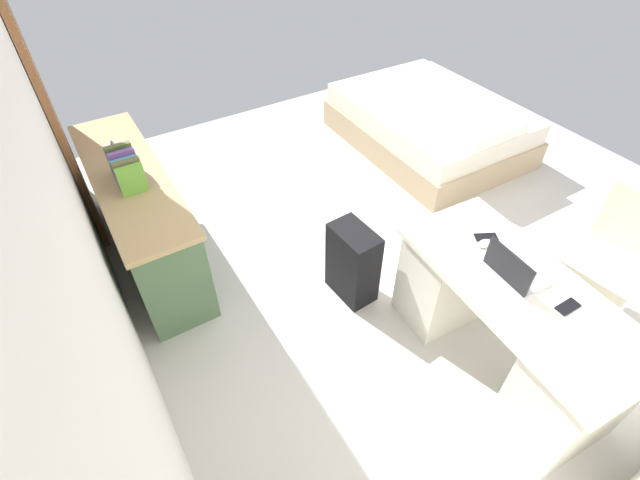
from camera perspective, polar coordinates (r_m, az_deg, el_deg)
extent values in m
plane|color=beige|center=(3.92, 10.37, 0.33)|extent=(5.46, 5.46, 0.00)
cube|color=silver|center=(2.40, -29.98, 5.14)|extent=(4.38, 0.10, 2.72)
cube|color=brown|center=(4.01, -30.63, 13.70)|extent=(0.88, 0.05, 2.04)
cube|color=silver|center=(2.74, 23.87, -5.54)|extent=(1.48, 0.76, 0.04)
cube|color=beige|center=(2.89, 28.70, -16.70)|extent=(0.44, 0.62, 0.70)
cube|color=beige|center=(3.20, 15.96, -4.26)|extent=(0.44, 0.62, 0.70)
cylinder|color=black|center=(3.81, 29.56, -7.37)|extent=(0.52, 0.52, 0.04)
cylinder|color=black|center=(3.68, 30.58, -5.44)|extent=(0.06, 0.06, 0.42)
cube|color=beige|center=(3.52, 32.00, -2.71)|extent=(0.52, 0.52, 0.08)
cube|color=beige|center=(3.53, 34.88, 1.78)|extent=(0.44, 0.12, 0.44)
cube|color=#4C6B47|center=(3.72, -21.33, 2.56)|extent=(1.76, 0.44, 0.75)
cube|color=tan|center=(3.50, -22.95, 7.43)|extent=(1.80, 0.48, 0.04)
cube|color=#415B3C|center=(3.55, -15.58, -1.70)|extent=(0.67, 0.01, 0.26)
cube|color=#415B3C|center=(4.16, -19.28, 4.91)|extent=(0.67, 0.01, 0.26)
cube|color=tan|center=(5.10, 13.13, 12.91)|extent=(1.92, 1.43, 0.28)
cube|color=silver|center=(4.99, 13.58, 15.29)|extent=(1.86, 1.37, 0.20)
cube|color=white|center=(4.53, 19.50, 13.15)|extent=(0.49, 0.69, 0.10)
cube|color=black|center=(3.24, 4.10, -2.91)|extent=(0.37, 0.24, 0.59)
cube|color=#B7B7BC|center=(2.78, 23.38, -3.77)|extent=(0.32, 0.24, 0.02)
cube|color=black|center=(2.64, 22.44, -3.06)|extent=(0.31, 0.03, 0.19)
ellipsoid|color=white|center=(2.88, 19.88, -0.41)|extent=(0.07, 0.10, 0.03)
cube|color=black|center=(2.72, 28.54, -7.34)|extent=(0.07, 0.14, 0.01)
cube|color=black|center=(2.94, 20.02, 0.36)|extent=(0.12, 0.15, 0.01)
cube|color=#66AC38|center=(3.20, -22.38, 6.95)|extent=(0.03, 0.17, 0.22)
cube|color=brown|center=(3.23, -22.61, 7.42)|extent=(0.03, 0.17, 0.23)
cube|color=#5C396E|center=(3.28, -22.67, 7.43)|extent=(0.03, 0.17, 0.19)
cube|color=#4A98B4|center=(3.31, -22.88, 7.89)|extent=(0.03, 0.17, 0.21)
cube|color=#7A4E97|center=(3.33, -23.12, 8.43)|extent=(0.03, 0.17, 0.24)
cube|color=#4581BB|center=(3.38, -23.18, 8.42)|extent=(0.04, 0.17, 0.19)
cube|color=#4D632A|center=(3.40, -23.45, 9.06)|extent=(0.03, 0.17, 0.24)
cube|color=#AC607E|center=(3.44, -23.57, 9.25)|extent=(0.04, 0.17, 0.22)
cube|color=#4BB59D|center=(3.48, -23.66, 9.37)|extent=(0.03, 0.17, 0.20)
cone|color=#4C7FBF|center=(3.73, -24.43, 10.64)|extent=(0.08, 0.08, 0.11)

